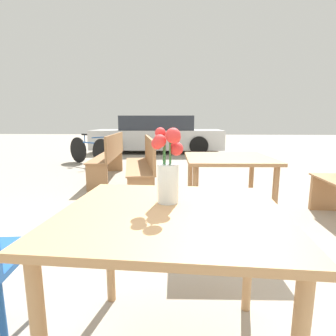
{
  "coord_description": "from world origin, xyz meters",
  "views": [
    {
      "loc": [
        0.04,
        -1.05,
        1.08
      ],
      "look_at": [
        -0.02,
        0.11,
        0.87
      ],
      "focal_mm": 28.0,
      "sensor_mm": 36.0,
      "label": 1
    }
  ],
  "objects": [
    {
      "name": "parked_car",
      "position": [
        -0.82,
        8.11,
        0.6
      ],
      "size": [
        4.45,
        1.89,
        1.25
      ],
      "color": "silver",
      "rests_on": "ground_plane"
    },
    {
      "name": "bench_far",
      "position": [
        -1.27,
        3.69,
        0.47
      ],
      "size": [
        0.53,
        1.85,
        0.85
      ],
      "color": "#9E7047",
      "rests_on": "ground_plane"
    },
    {
      "name": "bench_near",
      "position": [
        -0.52,
        2.68,
        0.46
      ],
      "size": [
        0.66,
        1.6,
        0.85
      ],
      "color": "#9E7047",
      "rests_on": "ground_plane"
    },
    {
      "name": "table_front",
      "position": [
        0.0,
        0.0,
        0.62
      ],
      "size": [
        0.96,
        0.87,
        0.71
      ],
      "color": "tan",
      "rests_on": "ground_plane"
    },
    {
      "name": "flower_vase",
      "position": [
        -0.02,
        0.11,
        0.86
      ],
      "size": [
        0.14,
        0.15,
        0.34
      ],
      "color": "silver",
      "rests_on": "table_front"
    },
    {
      "name": "table_back",
      "position": [
        0.48,
        1.46,
        0.63
      ],
      "size": [
        0.82,
        0.83,
        0.74
      ],
      "color": "#9E7047",
      "rests_on": "ground_plane"
    },
    {
      "name": "bicycle",
      "position": [
        -2.28,
        5.36,
        0.35
      ],
      "size": [
        1.36,
        0.94,
        0.77
      ],
      "color": "black",
      "rests_on": "ground_plane"
    }
  ]
}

